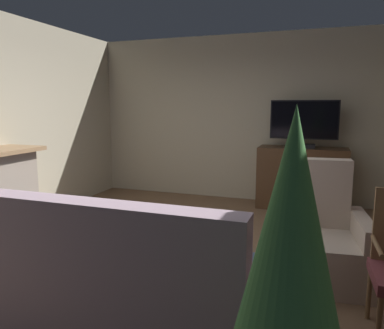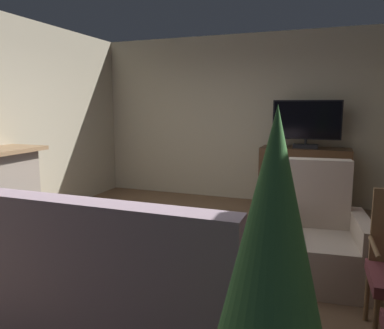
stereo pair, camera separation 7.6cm
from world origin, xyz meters
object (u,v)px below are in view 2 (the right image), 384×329
at_px(sofa_floral, 120,284).
at_px(armchair_by_fireplace, 318,243).
at_px(cat, 106,236).
at_px(television, 307,123).
at_px(tv_remote, 179,224).
at_px(coffee_table, 181,232).
at_px(tv_cabinet, 304,180).

relative_size(sofa_floral, armchair_by_fireplace, 2.01).
bearing_deg(cat, television, 48.50).
distance_m(tv_remote, cat, 1.05).
distance_m(coffee_table, armchair_by_fireplace, 1.34).
relative_size(tv_cabinet, television, 1.33).
bearing_deg(coffee_table, sofa_floral, -90.82).
relative_size(tv_remote, cat, 0.25).
bearing_deg(tv_remote, cat, -175.09).
height_order(coffee_table, sofa_floral, sofa_floral).
distance_m(television, coffee_table, 2.95).
bearing_deg(tv_cabinet, coffee_table, -111.67).
height_order(television, coffee_table, television).
xyz_separation_m(tv_cabinet, armchair_by_fireplace, (0.29, -2.44, -0.12)).
distance_m(tv_cabinet, coffee_table, 2.82).
relative_size(coffee_table, sofa_floral, 0.44).
bearing_deg(tv_remote, armchair_by_fireplace, 17.17).
height_order(television, cat, television).
xyz_separation_m(television, cat, (-2.09, -2.36, -1.27)).
relative_size(tv_cabinet, cat, 1.96).
height_order(coffee_table, cat, coffee_table).
bearing_deg(sofa_floral, armchair_by_fireplace, 45.11).
relative_size(coffee_table, cat, 1.41).
xyz_separation_m(tv_remote, sofa_floral, (0.04, -1.24, -0.07)).
relative_size(tv_remote, armchair_by_fireplace, 0.15).
distance_m(sofa_floral, cat, 1.74).
bearing_deg(tv_cabinet, cat, -130.87).
distance_m(coffee_table, tv_remote, 0.10).
relative_size(coffee_table, tv_remote, 5.75).
height_order(television, sofa_floral, television).
xyz_separation_m(television, coffee_table, (-1.04, -2.56, -1.02)).
bearing_deg(sofa_floral, tv_cabinet, 74.43).
distance_m(television, armchair_by_fireplace, 2.61).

